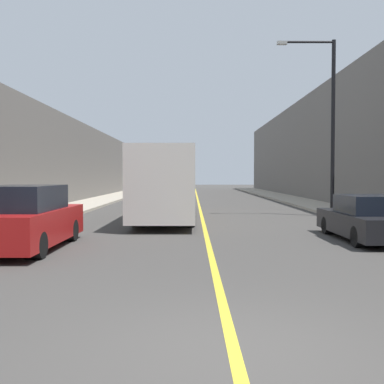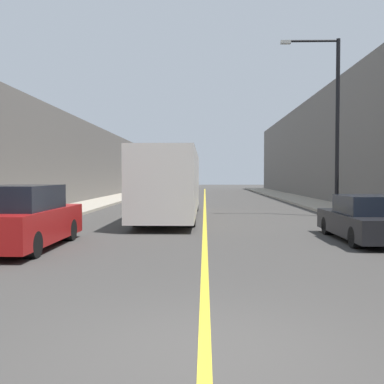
{
  "view_description": "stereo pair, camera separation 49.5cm",
  "coord_description": "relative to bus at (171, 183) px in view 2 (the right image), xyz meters",
  "views": [
    {
      "loc": [
        -0.49,
        -5.2,
        2.06
      ],
      "look_at": [
        -0.5,
        12.19,
        1.44
      ],
      "focal_mm": 42.0,
      "sensor_mm": 36.0,
      "label": 1
    },
    {
      "loc": [
        0.0,
        -5.19,
        2.06
      ],
      "look_at": [
        -0.5,
        12.19,
        1.44
      ],
      "focal_mm": 42.0,
      "sensor_mm": 36.0,
      "label": 2
    }
  ],
  "objects": [
    {
      "name": "ground_plane",
      "position": [
        1.65,
        -16.88,
        -1.73
      ],
      "size": [
        200.0,
        200.0,
        0.0
      ],
      "primitive_type": "plane",
      "color": "#3F3D3A"
    },
    {
      "name": "sidewalk_left",
      "position": [
        -6.21,
        13.12,
        -1.66
      ],
      "size": [
        2.95,
        72.0,
        0.15
      ],
      "primitive_type": "cube",
      "color": "#A89E8C",
      "rests_on": "ground"
    },
    {
      "name": "sidewalk_right",
      "position": [
        9.51,
        13.12,
        -1.66
      ],
      "size": [
        2.95,
        72.0,
        0.15
      ],
      "primitive_type": "cube",
      "color": "#A89E8C",
      "rests_on": "ground"
    },
    {
      "name": "building_row_left",
      "position": [
        -9.69,
        13.12,
        1.45
      ],
      "size": [
        4.0,
        72.0,
        6.37
      ],
      "primitive_type": "cube",
      "color": "#66605B",
      "rests_on": "ground"
    },
    {
      "name": "building_row_right",
      "position": [
        12.98,
        13.12,
        2.78
      ],
      "size": [
        4.0,
        72.0,
        9.02
      ],
      "primitive_type": "cube",
      "color": "#66605B",
      "rests_on": "ground"
    },
    {
      "name": "road_center_line",
      "position": [
        1.65,
        13.12,
        -1.73
      ],
      "size": [
        0.16,
        72.0,
        0.01
      ],
      "primitive_type": "cube",
      "color": "gold",
      "rests_on": "ground"
    },
    {
      "name": "bus",
      "position": [
        0.0,
        0.0,
        0.0
      ],
      "size": [
        2.54,
        12.88,
        3.21
      ],
      "color": "silver",
      "rests_on": "ground"
    },
    {
      "name": "parked_suv_left",
      "position": [
        -3.54,
        -9.55,
        -0.89
      ],
      "size": [
        2.05,
        4.96,
        1.8
      ],
      "color": "maroon",
      "rests_on": "ground"
    },
    {
      "name": "car_right_near",
      "position": [
        6.76,
        -7.78,
        -1.07
      ],
      "size": [
        1.87,
        4.76,
        1.45
      ],
      "color": "black",
      "rests_on": "ground"
    },
    {
      "name": "street_lamp_right",
      "position": [
        8.09,
        0.85,
        3.41
      ],
      "size": [
        2.98,
        0.24,
        8.78
      ],
      "color": "black",
      "rests_on": "sidewalk_right"
    }
  ]
}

